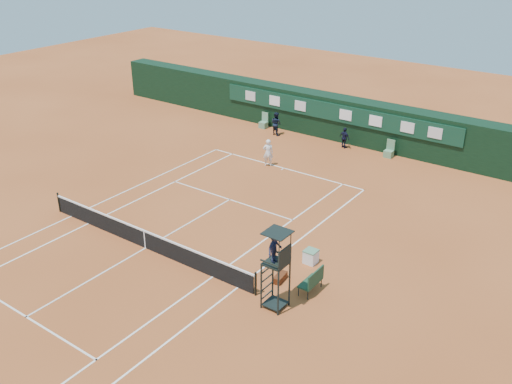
% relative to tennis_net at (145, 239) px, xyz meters
% --- Properties ---
extents(ground, '(90.00, 90.00, 0.00)m').
position_rel_tennis_net_xyz_m(ground, '(0.00, 0.00, -0.51)').
color(ground, '#AF5729').
rests_on(ground, ground).
extents(court_lines, '(11.05, 23.85, 0.01)m').
position_rel_tennis_net_xyz_m(court_lines, '(0.00, 0.00, -0.50)').
color(court_lines, white).
rests_on(court_lines, ground).
extents(tennis_net, '(12.90, 0.10, 1.10)m').
position_rel_tennis_net_xyz_m(tennis_net, '(0.00, 0.00, 0.00)').
color(tennis_net, black).
rests_on(tennis_net, ground).
extents(back_wall, '(40.00, 1.65, 3.00)m').
position_rel_tennis_net_xyz_m(back_wall, '(0.00, 18.74, 1.00)').
color(back_wall, black).
rests_on(back_wall, ground).
extents(linesman_chair_left, '(0.55, 0.50, 1.15)m').
position_rel_tennis_net_xyz_m(linesman_chair_left, '(-5.50, 17.48, -0.19)').
color(linesman_chair_left, '#5E906A').
rests_on(linesman_chair_left, ground).
extents(linesman_chair_right, '(0.55, 0.50, 1.15)m').
position_rel_tennis_net_xyz_m(linesman_chair_right, '(4.50, 17.48, -0.19)').
color(linesman_chair_right, '#5C8C62').
rests_on(linesman_chair_right, ground).
extents(umpire_chair, '(0.96, 0.95, 3.42)m').
position_rel_tennis_net_xyz_m(umpire_chair, '(7.47, -0.17, 1.95)').
color(umpire_chair, black).
rests_on(umpire_chair, ground).
extents(player_bench, '(0.55, 1.20, 1.10)m').
position_rel_tennis_net_xyz_m(player_bench, '(8.19, 1.54, 0.09)').
color(player_bench, '#173B25').
rests_on(player_bench, ground).
extents(tennis_bag, '(0.44, 0.82, 0.30)m').
position_rel_tennis_net_xyz_m(tennis_bag, '(6.63, 1.47, -0.36)').
color(tennis_bag, black).
rests_on(tennis_bag, ground).
extents(cooler, '(0.57, 0.57, 0.65)m').
position_rel_tennis_net_xyz_m(cooler, '(6.96, 3.46, -0.18)').
color(cooler, white).
rests_on(cooler, ground).
extents(tennis_ball, '(0.06, 0.06, 0.06)m').
position_rel_tennis_net_xyz_m(tennis_ball, '(0.62, 6.31, -0.48)').
color(tennis_ball, '#D4E134').
rests_on(tennis_ball, ground).
extents(player, '(0.77, 0.71, 1.76)m').
position_rel_tennis_net_xyz_m(player, '(-1.06, 11.65, 0.37)').
color(player, white).
rests_on(player, ground).
extents(ball_kid_left, '(0.92, 0.78, 1.67)m').
position_rel_tennis_net_xyz_m(ball_kid_left, '(-3.90, 16.76, 0.33)').
color(ball_kid_left, black).
rests_on(ball_kid_left, ground).
extents(ball_kid_right, '(0.91, 0.58, 1.45)m').
position_rel_tennis_net_xyz_m(ball_kid_right, '(1.36, 17.23, 0.22)').
color(ball_kid_right, black).
rests_on(ball_kid_right, ground).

